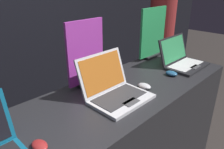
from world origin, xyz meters
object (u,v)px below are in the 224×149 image
(mouse_front, at_px, (40,145))
(promo_stand_middle, at_px, (86,55))
(mouse_middle, at_px, (144,86))
(laptop_middle, at_px, (114,88))
(mouse_back, at_px, (171,73))
(laptop_back, at_px, (182,59))
(promo_stand_back, at_px, (153,34))
(person_bystander, at_px, (161,41))

(mouse_front, height_order, promo_stand_middle, promo_stand_middle)
(mouse_front, height_order, mouse_middle, mouse_middle)
(laptop_middle, relative_size, promo_stand_middle, 0.81)
(promo_stand_middle, height_order, mouse_back, promo_stand_middle)
(mouse_front, relative_size, mouse_back, 0.97)
(mouse_middle, xyz_separation_m, laptop_back, (0.59, 0.04, 0.04))
(promo_stand_back, height_order, person_bystander, person_bystander)
(laptop_middle, distance_m, mouse_back, 0.58)
(promo_stand_back, bearing_deg, mouse_front, -164.92)
(person_bystander, bearing_deg, laptop_middle, -156.77)
(mouse_front, height_order, laptop_back, laptop_back)
(mouse_front, height_order, person_bystander, person_bystander)
(promo_stand_middle, xyz_separation_m, person_bystander, (1.67, 0.45, -0.29))
(mouse_middle, height_order, mouse_back, same)
(mouse_back, bearing_deg, person_bystander, 36.08)
(mouse_middle, bearing_deg, mouse_back, -3.08)
(laptop_middle, distance_m, mouse_middle, 0.25)
(mouse_front, xyz_separation_m, promo_stand_middle, (0.57, 0.36, 0.21))
(mouse_front, height_order, laptop_middle, laptop_middle)
(mouse_front, distance_m, mouse_back, 1.14)
(mouse_back, relative_size, person_bystander, 0.05)
(mouse_front, distance_m, person_bystander, 2.39)
(mouse_back, bearing_deg, mouse_front, -179.91)
(promo_stand_middle, distance_m, promo_stand_back, 0.83)
(laptop_back, bearing_deg, mouse_middle, -176.62)
(promo_stand_middle, relative_size, mouse_back, 4.83)
(mouse_back, xyz_separation_m, person_bystander, (1.10, 0.80, -0.09))
(mouse_front, bearing_deg, promo_stand_middle, 31.98)
(mouse_middle, distance_m, person_bystander, 1.64)
(person_bystander, bearing_deg, mouse_back, -143.92)
(laptop_middle, height_order, mouse_middle, laptop_middle)
(promo_stand_middle, bearing_deg, mouse_middle, -54.68)
(mouse_back, bearing_deg, promo_stand_middle, 148.16)
(promo_stand_middle, height_order, laptop_back, promo_stand_middle)
(promo_stand_middle, distance_m, mouse_back, 0.70)
(promo_stand_middle, bearing_deg, laptop_back, -19.99)
(mouse_front, bearing_deg, person_bystander, 19.71)
(mouse_middle, bearing_deg, mouse_front, -178.60)
(mouse_front, relative_size, laptop_back, 0.23)
(mouse_front, relative_size, laptop_middle, 0.25)
(laptop_middle, xyz_separation_m, mouse_middle, (0.24, -0.07, -0.04))
(laptop_middle, bearing_deg, mouse_back, -8.35)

